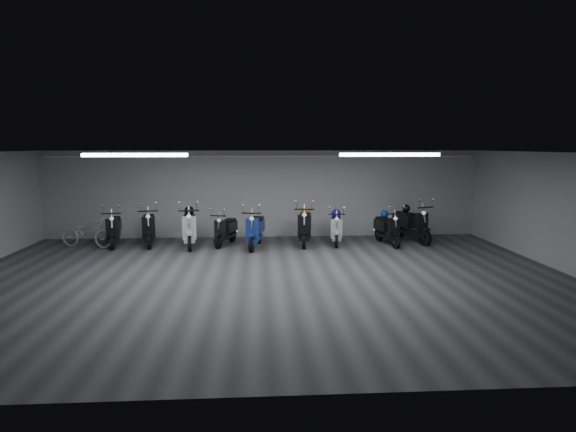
{
  "coord_description": "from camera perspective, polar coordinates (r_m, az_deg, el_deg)",
  "views": [
    {
      "loc": [
        -0.14,
        -10.24,
        2.95
      ],
      "look_at": [
        0.65,
        2.5,
        1.05
      ],
      "focal_mm": 29.47,
      "sensor_mm": 36.0,
      "label": 1
    }
  ],
  "objects": [
    {
      "name": "scooter_1",
      "position": [
        14.66,
        -16.47,
        -0.75
      ],
      "size": [
        0.99,
        1.94,
        1.38
      ],
      "primitive_type": null,
      "rotation": [
        0.0,
        0.0,
        0.21
      ],
      "color": "black",
      "rests_on": "floor"
    },
    {
      "name": "scooter_0",
      "position": [
        14.88,
        -20.28,
        -0.94
      ],
      "size": [
        0.92,
        1.84,
        1.31
      ],
      "primitive_type": null,
      "rotation": [
        0.0,
        0.0,
        0.2
      ],
      "color": "black",
      "rests_on": "floor"
    },
    {
      "name": "scooter_7",
      "position": [
        14.45,
        11.93,
        -0.94
      ],
      "size": [
        0.87,
        1.78,
        1.27
      ],
      "primitive_type": null,
      "rotation": [
        0.0,
        0.0,
        0.18
      ],
      "color": "black",
      "rests_on": "floor"
    },
    {
      "name": "scooter_3",
      "position": [
        14.21,
        -7.56,
        -1.14
      ],
      "size": [
        1.03,
        1.69,
        1.2
      ],
      "primitive_type": null,
      "rotation": [
        0.0,
        0.0,
        -0.33
      ],
      "color": "black",
      "rests_on": "floor"
    },
    {
      "name": "helmet_4",
      "position": [
        14.48,
        5.83,
        0.28
      ],
      "size": [
        0.28,
        0.28,
        0.28
      ],
      "primitive_type": "sphere",
      "color": "#0E0C8A",
      "rests_on": "scooter_6"
    },
    {
      "name": "helmet_2",
      "position": [
        14.62,
        11.56,
        0.25
      ],
      "size": [
        0.24,
        0.24,
        0.24
      ],
      "primitive_type": "sphere",
      "color": "navy",
      "rests_on": "scooter_7"
    },
    {
      "name": "conduit",
      "position": [
        15.17,
        -3.04,
        7.21
      ],
      "size": [
        13.6,
        0.05,
        0.05
      ],
      "primitive_type": "cylinder",
      "rotation": [
        0.0,
        1.57,
        0.0
      ],
      "color": "white",
      "rests_on": "back_wall"
    },
    {
      "name": "front_wall",
      "position": [
        5.47,
        -1.95,
        -8.04
      ],
      "size": [
        14.0,
        0.01,
        2.8
      ],
      "primitive_type": "cube",
      "color": "#A4A5A7",
      "rests_on": "ground"
    },
    {
      "name": "scooter_6",
      "position": [
        14.3,
        5.84,
        -0.98
      ],
      "size": [
        0.77,
        1.71,
        1.23
      ],
      "primitive_type": null,
      "rotation": [
        0.0,
        0.0,
        -0.14
      ],
      "color": "#B1B1B6",
      "rests_on": "floor"
    },
    {
      "name": "ceiling",
      "position": [
        10.24,
        -2.79,
        7.64
      ],
      "size": [
        14.0,
        10.0,
        0.01
      ],
      "primitive_type": "cube",
      "color": "slate",
      "rests_on": "ground"
    },
    {
      "name": "scooter_5",
      "position": [
        14.18,
        2.05,
        -0.61
      ],
      "size": [
        0.88,
        1.99,
        1.43
      ],
      "primitive_type": null,
      "rotation": [
        0.0,
        0.0,
        -0.13
      ],
      "color": "black",
      "rests_on": "floor"
    },
    {
      "name": "helmet_3",
      "position": [
        14.35,
        -11.84,
        0.62
      ],
      "size": [
        0.29,
        0.29,
        0.29
      ],
      "primitive_type": "sphere",
      "color": "black",
      "rests_on": "scooter_2"
    },
    {
      "name": "helmet_0",
      "position": [
        14.4,
        2.09,
        0.71
      ],
      "size": [
        0.24,
        0.24,
        0.24
      ],
      "primitive_type": "sphere",
      "color": "#BE780B",
      "rests_on": "scooter_5"
    },
    {
      "name": "scooter_8",
      "position": [
        15.03,
        14.65,
        -0.37
      ],
      "size": [
        1.29,
        2.02,
        1.43
      ],
      "primitive_type": null,
      "rotation": [
        0.0,
        0.0,
        0.37
      ],
      "color": "black",
      "rests_on": "floor"
    },
    {
      "name": "helmet_1",
      "position": [
        15.2,
        14.06,
        0.88
      ],
      "size": [
        0.25,
        0.25,
        0.25
      ],
      "primitive_type": "sphere",
      "color": "black",
      "rests_on": "scooter_8"
    },
    {
      "name": "fluor_strip_right",
      "position": [
        11.67,
        12.15,
        7.24
      ],
      "size": [
        2.4,
        0.18,
        0.08
      ],
      "primitive_type": "cube",
      "color": "white",
      "rests_on": "ceiling"
    },
    {
      "name": "bicycle",
      "position": [
        14.98,
        -23.16,
        -1.49
      ],
      "size": [
        1.77,
        1.05,
        1.08
      ],
      "primitive_type": "imported",
      "rotation": [
        0.0,
        0.0,
        1.27
      ],
      "color": "silver",
      "rests_on": "floor"
    },
    {
      "name": "scooter_4",
      "position": [
        13.75,
        -3.98,
        -1.04
      ],
      "size": [
        0.91,
        1.91,
        1.37
      ],
      "primitive_type": null,
      "rotation": [
        0.0,
        0.0,
        -0.17
      ],
      "color": "navy",
      "rests_on": "floor"
    },
    {
      "name": "scooter_2",
      "position": [
        14.13,
        -11.82,
        -0.8
      ],
      "size": [
        0.89,
        2.0,
        1.44
      ],
      "primitive_type": null,
      "rotation": [
        0.0,
        0.0,
        0.13
      ],
      "color": "#BABBBE",
      "rests_on": "floor"
    },
    {
      "name": "fluor_strip_left",
      "position": [
        11.6,
        -17.96,
        7.02
      ],
      "size": [
        2.4,
        0.18,
        0.08
      ],
      "primitive_type": "cube",
      "color": "white",
      "rests_on": "ceiling"
    },
    {
      "name": "right_wall",
      "position": [
        12.58,
        31.08,
        0.16
      ],
      "size": [
        0.01,
        10.0,
        2.8
      ],
      "primitive_type": "cube",
      "color": "#A4A5A7",
      "rests_on": "ground"
    },
    {
      "name": "floor",
      "position": [
        10.66,
        -2.68,
        -7.64
      ],
      "size": [
        14.0,
        10.0,
        0.01
      ],
      "primitive_type": "cube",
      "color": "#3A3A3D",
      "rests_on": "ground"
    },
    {
      "name": "back_wall",
      "position": [
        15.33,
        -3.01,
        2.65
      ],
      "size": [
        14.0,
        0.01,
        2.8
      ],
      "primitive_type": "cube",
      "color": "#A4A5A7",
      "rests_on": "ground"
    }
  ]
}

